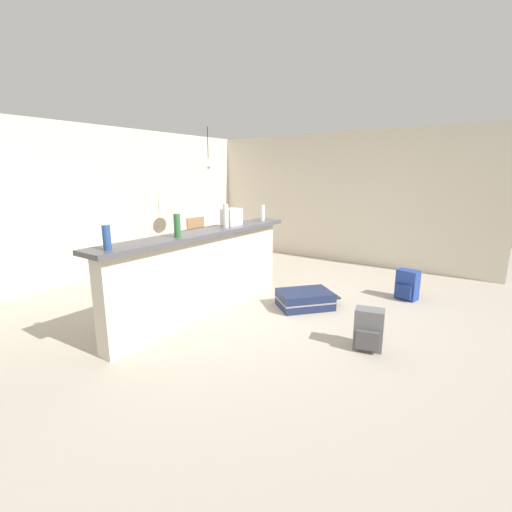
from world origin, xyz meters
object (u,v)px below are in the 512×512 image
Objects in this scene: pendant_lamp at (208,162)px; suitcase_flat_navy at (305,299)px; dining_chair_far_side at (193,239)px; dining_table at (213,235)px; bottle_green at (177,226)px; bottle_blue at (107,237)px; backpack_grey at (369,330)px; grocery_bag at (231,217)px; backpack_blue at (407,285)px; bottle_clear at (263,213)px; bottle_white at (226,216)px; dining_chair_near_partition at (235,245)px.

suitcase_flat_navy is (-0.69, -2.29, -1.80)m from pendant_lamp.
pendant_lamp is (-0.09, -0.54, 1.40)m from dining_chair_far_side.
bottle_green is at bearing -146.52° from dining_table.
bottle_blue is at bearing -146.89° from dining_chair_far_side.
backpack_grey is at bearing -122.32° from suitcase_flat_navy.
grocery_bag reaches higher than backpack_grey.
backpack_blue is at bearing -83.85° from dining_table.
dining_table is (2.99, 1.41, -0.52)m from bottle_blue.
dining_chair_far_side is 1.10× the size of suitcase_flat_navy.
suitcase_flat_navy is (0.34, -0.95, -1.06)m from grocery_bag.
pendant_lamp is (0.40, 1.40, 0.74)m from bottle_clear.
dining_chair_far_side is (1.35, 1.96, -0.69)m from bottle_white.
grocery_bag is at bearing -120.87° from dining_chair_far_side.
bottle_blue is 0.25× the size of dining_chair_far_side.
pendant_lamp is at bearing 25.97° from bottle_blue.
suitcase_flat_navy is (-0.74, -1.76, -0.41)m from dining_chair_near_partition.
bottle_white reaches higher than dining_table.
dining_chair_near_partition reaches higher than dining_table.
pendant_lamp is 2.99m from suitcase_flat_navy.
dining_chair_near_partition reaches higher than backpack_grey.
bottle_green is 0.60× the size of backpack_grey.
bottle_green is 2.63m from dining_table.
bottle_white reaches higher than bottle_clear.
backpack_grey is at bearing -116.60° from dining_chair_near_partition.
bottle_blue is 0.25× the size of dining_chair_near_partition.
bottle_green is at bearing -174.35° from grocery_bag.
grocery_bag is at bearing 21.23° from bottle_white.
pendant_lamp is 0.83× the size of suitcase_flat_navy.
bottle_green is at bearing -137.75° from dining_chair_far_side.
dining_table is 1.27m from pendant_lamp.
pendant_lamp reaches higher than dining_chair_near_partition.
bottle_white is at bearing -158.77° from grocery_bag.
dining_chair_near_partition is 1.10× the size of suitcase_flat_navy.
backpack_blue is (0.82, -1.90, -0.97)m from bottle_clear.
bottle_blue reaches higher than grocery_bag.
bottle_green reaches higher than grocery_bag.
bottle_clear is 2.38m from backpack_grey.
dining_table is 1.18× the size of dining_chair_far_side.
bottle_clear is 1.19m from dining_chair_near_partition.
backpack_grey is (-1.46, -3.90, -0.31)m from dining_chair_far_side.
dining_chair_near_partition and dining_chair_far_side have the same top height.
bottle_blue is 3.33m from pendant_lamp.
bottle_white is at bearing -133.12° from dining_table.
dining_chair_near_partition is (1.30, 0.89, -0.69)m from bottle_white.
bottle_blue is at bearing -163.20° from dining_chair_near_partition.
grocery_bag reaches higher than dining_chair_near_partition.
pendant_lamp is (2.92, 1.42, 0.74)m from bottle_blue.
pendant_lamp is at bearing 97.21° from backpack_blue.
bottle_clear is at bearing -105.88° from pendant_lamp.
suitcase_flat_navy is (0.56, -0.87, -1.10)m from bottle_white.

